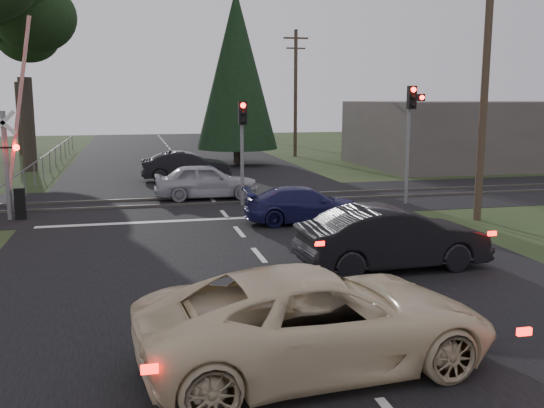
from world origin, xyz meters
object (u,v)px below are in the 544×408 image
object	(u,v)px
utility_pole_near	(485,83)
cream_coupe	(318,319)
crossing_signal	(13,162)
silver_car	(206,181)
dark_car_far	(186,166)
dark_hatchback	(393,238)
utility_pole_mid	(296,91)
traffic_signal_center	(243,135)
blue_sedan	(305,205)
traffic_signal_right	(411,122)
utility_pole_far	(236,93)

from	to	relation	value
utility_pole_near	cream_coupe	size ratio (longest dim) A/B	1.58
crossing_signal	silver_car	world-z (taller)	crossing_signal
dark_car_far	utility_pole_near	bearing A→B (deg)	-144.65
crossing_signal	dark_hatchback	distance (m)	13.59
crossing_signal	utility_pole_mid	distance (m)	25.78
traffic_signal_center	utility_pole_near	size ratio (longest dim) A/B	0.46
crossing_signal	cream_coupe	size ratio (longest dim) A/B	1.22
utility_pole_mid	blue_sedan	xyz separation A→B (m)	(-6.03, -23.04, -4.11)
crossing_signal	traffic_signal_center	distance (m)	8.36
utility_pole_near	utility_pole_mid	world-z (taller)	same
traffic_signal_center	utility_pole_mid	bearing A→B (deg)	68.79
cream_coupe	silver_car	size ratio (longest dim) A/B	1.31
crossing_signal	utility_pole_near	size ratio (longest dim) A/B	0.77
traffic_signal_right	cream_coupe	bearing A→B (deg)	-121.01
traffic_signal_center	cream_coupe	distance (m)	14.89
utility_pole_near	blue_sedan	size ratio (longest dim) A/B	2.13
utility_pole_far	cream_coupe	size ratio (longest dim) A/B	1.58
traffic_signal_right	utility_pole_mid	bearing A→B (deg)	87.34
utility_pole_near	dark_car_far	size ratio (longest dim) A/B	1.97
crossing_signal	traffic_signal_center	world-z (taller)	crossing_signal
crossing_signal	cream_coupe	distance (m)	15.38
crossing_signal	utility_pole_far	xyz separation A→B (m)	(15.77, 45.21, 2.67)
utility_pole_far	utility_pole_mid	bearing A→B (deg)	-90.00
utility_pole_near	blue_sedan	bearing A→B (deg)	170.99
dark_hatchback	dark_car_far	bearing A→B (deg)	8.68
utility_pole_near	silver_car	size ratio (longest dim) A/B	2.06
traffic_signal_right	silver_car	xyz separation A→B (m)	(-7.75, 3.26, -2.57)
crossing_signal	utility_pole_far	world-z (taller)	utility_pole_far
utility_pole_far	dark_hatchback	size ratio (longest dim) A/B	1.88
utility_pole_near	cream_coupe	world-z (taller)	utility_pole_near
traffic_signal_center	traffic_signal_right	bearing A→B (deg)	-10.41
utility_pole_near	dark_hatchback	world-z (taller)	utility_pole_near
crossing_signal	blue_sedan	xyz separation A→B (m)	(9.74, -2.83, -1.44)
utility_pole_mid	dark_hatchback	bearing A→B (deg)	-100.75
utility_pole_mid	blue_sedan	world-z (taller)	utility_pole_mid
crossing_signal	cream_coupe	world-z (taller)	crossing_signal
utility_pole_mid	utility_pole_far	xyz separation A→B (m)	(0.00, 25.00, 0.00)
utility_pole_far	dark_car_far	xyz separation A→B (m)	(-9.00, -36.36, -3.97)
traffic_signal_center	utility_pole_near	bearing A→B (deg)	-31.95
silver_car	blue_sedan	xyz separation A→B (m)	(2.67, -5.78, -0.13)
traffic_signal_right	dark_car_far	world-z (taller)	traffic_signal_right
traffic_signal_center	silver_car	bearing A→B (deg)	120.20
cream_coupe	crossing_signal	bearing A→B (deg)	20.96
crossing_signal	dark_hatchback	world-z (taller)	crossing_signal
traffic_signal_right	utility_pole_far	world-z (taller)	utility_pole_far
traffic_signal_right	dark_hatchback	world-z (taller)	traffic_signal_right
cream_coupe	dark_car_far	xyz separation A→B (m)	(0.04, 22.63, -0.04)
dark_car_far	traffic_signal_right	bearing A→B (deg)	-138.83
crossing_signal	traffic_signal_right	world-z (taller)	crossing_signal
crossing_signal	silver_car	distance (m)	7.78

